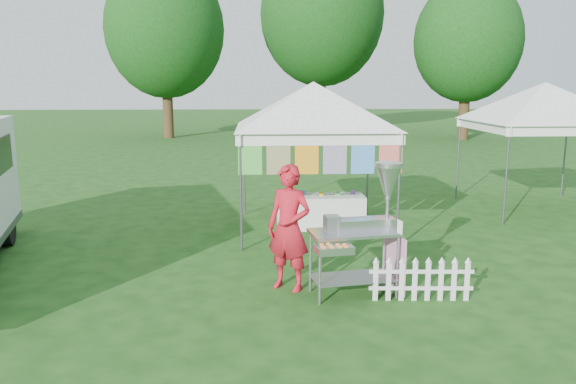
{
  "coord_description": "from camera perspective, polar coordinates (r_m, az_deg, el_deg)",
  "views": [
    {
      "loc": [
        -1.14,
        -7.72,
        2.95
      ],
      "look_at": [
        -0.59,
        1.88,
        1.1
      ],
      "focal_mm": 35.0,
      "sensor_mm": 36.0,
      "label": 1
    }
  ],
  "objects": [
    {
      "name": "canopy_main",
      "position": [
        11.27,
        2.59,
        11.08
      ],
      "size": [
        4.24,
        4.24,
        3.45
      ],
      "color": "#59595E",
      "rests_on": "ground"
    },
    {
      "name": "picket_fence",
      "position": [
        8.03,
        13.38,
        -8.77
      ],
      "size": [
        1.44,
        0.11,
        0.56
      ],
      "rotation": [
        0.0,
        0.0,
        -0.06
      ],
      "color": "silver",
      "rests_on": "ground"
    },
    {
      "name": "donut_cart",
      "position": [
        7.92,
        8.13,
        -2.69
      ],
      "size": [
        1.36,
        1.11,
        1.88
      ],
      "rotation": [
        0.0,
        0.0,
        0.16
      ],
      "color": "gray",
      "rests_on": "ground"
    },
    {
      "name": "ground",
      "position": [
        8.34,
        4.88,
        -9.86
      ],
      "size": [
        120.0,
        120.0,
        0.0
      ],
      "primitive_type": "plane",
      "color": "#184112",
      "rests_on": "ground"
    },
    {
      "name": "display_table",
      "position": [
        11.72,
        3.33,
        -1.99
      ],
      "size": [
        1.8,
        0.7,
        0.68
      ],
      "primitive_type": "cube",
      "color": "white",
      "rests_on": "ground"
    },
    {
      "name": "tree_right",
      "position": [
        31.81,
        17.82,
        14.42
      ],
      "size": [
        5.6,
        5.6,
        8.42
      ],
      "color": "#3B2815",
      "rests_on": "ground"
    },
    {
      "name": "tree_left",
      "position": [
        32.21,
        -12.41,
        15.8
      ],
      "size": [
        6.4,
        6.4,
        9.53
      ],
      "color": "#3B2815",
      "rests_on": "ground"
    },
    {
      "name": "vendor",
      "position": [
        8.08,
        0.09,
        -3.65
      ],
      "size": [
        0.8,
        0.72,
        1.84
      ],
      "primitive_type": "imported",
      "rotation": [
        0.0,
        0.0,
        -0.54
      ],
      "color": "red",
      "rests_on": "ground"
    },
    {
      "name": "tree_mid",
      "position": [
        36.2,
        3.48,
        17.53
      ],
      "size": [
        7.6,
        7.6,
        11.52
      ],
      "color": "#3B2815",
      "rests_on": "ground"
    },
    {
      "name": "canopy_right",
      "position": [
        14.34,
        24.72,
        10.09
      ],
      "size": [
        4.24,
        4.24,
        3.45
      ],
      "color": "#59595E",
      "rests_on": "ground"
    }
  ]
}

